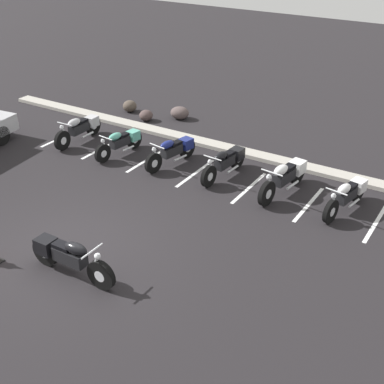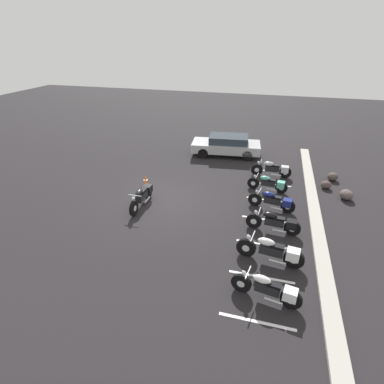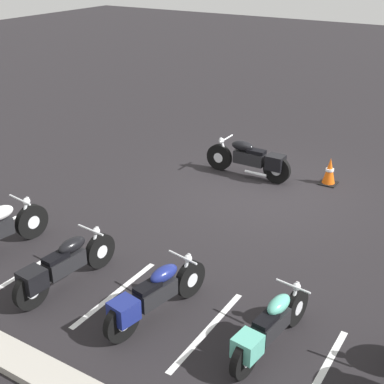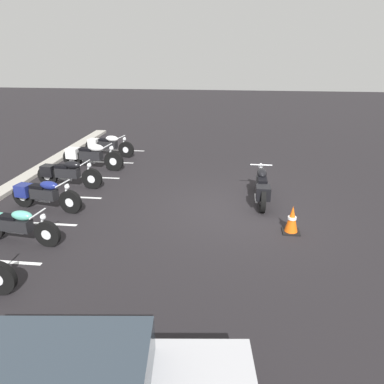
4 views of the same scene
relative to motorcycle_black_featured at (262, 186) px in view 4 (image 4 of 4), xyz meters
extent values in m
plane|color=black|center=(-0.63, 0.69, -0.47)|extent=(60.00, 60.00, 0.00)
cylinder|color=black|center=(0.91, 0.00, -0.14)|extent=(0.67, 0.12, 0.67)
cylinder|color=silver|center=(0.91, 0.00, -0.14)|extent=(0.26, 0.13, 0.26)
cylinder|color=black|center=(-0.67, 0.00, -0.14)|extent=(0.67, 0.12, 0.67)
cylinder|color=silver|center=(-0.67, 0.00, -0.14)|extent=(0.26, 0.13, 0.26)
cube|color=black|center=(0.06, 0.00, 0.02)|extent=(0.78, 0.29, 0.31)
ellipsoid|color=black|center=(0.27, 0.00, 0.29)|extent=(0.57, 0.27, 0.24)
cube|color=black|center=(-0.11, 0.00, 0.22)|extent=(0.45, 0.25, 0.08)
cube|color=black|center=(-0.62, 0.00, 0.05)|extent=(0.41, 0.37, 0.35)
cylinder|color=silver|center=(0.78, 0.00, 0.13)|extent=(0.27, 0.06, 0.54)
cylinder|color=silver|center=(0.72, 0.00, 0.39)|extent=(0.04, 0.63, 0.04)
sphere|color=silver|center=(0.85, 0.00, 0.31)|extent=(0.14, 0.14, 0.14)
cylinder|color=silver|center=(-0.19, 0.14, -0.29)|extent=(0.56, 0.07, 0.07)
cylinder|color=black|center=(-3.05, 4.72, -0.18)|extent=(0.18, 0.60, 0.59)
cylinder|color=silver|center=(-3.05, 4.72, -0.18)|extent=(0.14, 0.24, 0.22)
cube|color=black|center=(-2.96, 5.46, -0.04)|extent=(0.33, 0.70, 0.27)
ellipsoid|color=#59B29E|center=(-2.99, 5.28, 0.20)|extent=(0.29, 0.52, 0.21)
cube|color=black|center=(-2.95, 5.61, 0.14)|extent=(0.26, 0.42, 0.07)
cylinder|color=silver|center=(-3.04, 4.83, 0.06)|extent=(0.08, 0.24, 0.48)
cylinder|color=silver|center=(-3.03, 4.88, 0.29)|extent=(0.55, 0.10, 0.03)
sphere|color=silver|center=(-3.05, 4.77, 0.22)|extent=(0.13, 0.13, 0.13)
cylinder|color=silver|center=(-2.81, 5.66, -0.31)|extent=(0.12, 0.50, 0.06)
cylinder|color=black|center=(-1.32, 4.96, -0.16)|extent=(0.22, 0.63, 0.62)
cylinder|color=silver|center=(-1.32, 4.96, -0.16)|extent=(0.16, 0.25, 0.24)
cylinder|color=black|center=(-1.06, 6.40, -0.16)|extent=(0.22, 0.63, 0.62)
cylinder|color=silver|center=(-1.06, 6.40, -0.16)|extent=(0.16, 0.25, 0.24)
cube|color=black|center=(-1.18, 5.72, -0.02)|extent=(0.39, 0.75, 0.28)
ellipsoid|color=navy|center=(-1.21, 5.54, 0.24)|extent=(0.33, 0.56, 0.23)
cube|color=black|center=(-1.15, 5.88, 0.17)|extent=(0.30, 0.45, 0.08)
cube|color=navy|center=(-1.07, 6.35, 0.01)|extent=(0.40, 0.43, 0.32)
cylinder|color=silver|center=(-1.30, 5.07, 0.08)|extent=(0.10, 0.25, 0.50)
cylinder|color=silver|center=(-1.29, 5.12, 0.33)|extent=(0.58, 0.14, 0.03)
sphere|color=silver|center=(-1.31, 5.00, 0.25)|extent=(0.13, 0.13, 0.13)
cylinder|color=silver|center=(-1.01, 5.93, -0.30)|extent=(0.16, 0.52, 0.07)
cylinder|color=black|center=(0.50, 5.06, -0.15)|extent=(0.17, 0.64, 0.63)
cylinder|color=silver|center=(0.50, 5.06, -0.15)|extent=(0.14, 0.25, 0.24)
cylinder|color=black|center=(0.63, 6.55, -0.15)|extent=(0.17, 0.64, 0.63)
cylinder|color=silver|center=(0.63, 6.55, -0.15)|extent=(0.14, 0.25, 0.24)
cube|color=black|center=(0.57, 5.85, -0.01)|extent=(0.33, 0.75, 0.29)
ellipsoid|color=black|center=(0.55, 5.66, 0.25)|extent=(0.30, 0.56, 0.23)
cube|color=black|center=(0.59, 6.01, 0.18)|extent=(0.27, 0.44, 0.08)
cube|color=black|center=(0.63, 6.50, 0.02)|extent=(0.38, 0.41, 0.33)
cylinder|color=silver|center=(0.51, 5.18, 0.09)|extent=(0.08, 0.26, 0.51)
cylinder|color=silver|center=(0.52, 5.23, 0.34)|extent=(0.60, 0.09, 0.03)
sphere|color=silver|center=(0.50, 5.11, 0.27)|extent=(0.13, 0.13, 0.13)
cylinder|color=silver|center=(0.73, 6.08, -0.30)|extent=(0.11, 0.53, 0.07)
cylinder|color=black|center=(2.32, 4.96, -0.13)|extent=(0.21, 0.70, 0.69)
cylinder|color=silver|center=(2.32, 4.96, -0.13)|extent=(0.16, 0.28, 0.26)
cylinder|color=black|center=(2.53, 6.56, -0.13)|extent=(0.21, 0.70, 0.69)
cylinder|color=silver|center=(2.53, 6.56, -0.13)|extent=(0.16, 0.28, 0.26)
cube|color=black|center=(2.43, 5.81, 0.03)|extent=(0.39, 0.82, 0.31)
ellipsoid|color=white|center=(2.41, 5.60, 0.31)|extent=(0.34, 0.61, 0.25)
cube|color=black|center=(2.46, 5.98, 0.24)|extent=(0.31, 0.49, 0.08)
cube|color=white|center=(2.53, 6.50, 0.06)|extent=(0.43, 0.46, 0.35)
cylinder|color=silver|center=(2.34, 5.08, 0.14)|extent=(0.10, 0.28, 0.55)
cylinder|color=silver|center=(2.35, 5.14, 0.41)|extent=(0.64, 0.12, 0.04)
sphere|color=silver|center=(2.33, 5.01, 0.33)|extent=(0.15, 0.15, 0.15)
cylinder|color=silver|center=(2.61, 6.05, -0.28)|extent=(0.15, 0.58, 0.07)
cylinder|color=black|center=(4.03, 5.00, -0.16)|extent=(0.22, 0.63, 0.62)
cylinder|color=silver|center=(4.03, 5.00, -0.16)|extent=(0.16, 0.25, 0.24)
cylinder|color=black|center=(4.29, 6.45, -0.16)|extent=(0.22, 0.63, 0.62)
cylinder|color=silver|center=(4.29, 6.45, -0.16)|extent=(0.16, 0.25, 0.24)
cube|color=black|center=(4.17, 5.77, -0.02)|extent=(0.39, 0.75, 0.28)
ellipsoid|color=white|center=(4.14, 5.59, 0.24)|extent=(0.33, 0.56, 0.23)
cube|color=black|center=(4.20, 5.93, 0.17)|extent=(0.30, 0.45, 0.08)
cube|color=white|center=(4.28, 6.40, 0.01)|extent=(0.40, 0.43, 0.32)
cylinder|color=silver|center=(4.05, 5.12, 0.09)|extent=(0.10, 0.25, 0.50)
cylinder|color=silver|center=(4.06, 5.17, 0.33)|extent=(0.58, 0.14, 0.03)
sphere|color=silver|center=(4.04, 5.05, 0.26)|extent=(0.13, 0.13, 0.13)
cylinder|color=silver|center=(4.34, 5.98, -0.30)|extent=(0.16, 0.52, 0.07)
cylinder|color=black|center=(-6.49, 1.28, -0.15)|extent=(0.29, 0.66, 0.64)
cube|color=black|center=(-1.77, -0.60, -0.46)|extent=(0.40, 0.40, 0.03)
cone|color=#EA590F|center=(-1.77, -0.60, -0.14)|extent=(0.32, 0.32, 0.66)
cylinder|color=white|center=(-1.77, -0.60, -0.11)|extent=(0.20, 0.20, 0.06)
cube|color=white|center=(-2.01, 5.58, -0.47)|extent=(0.10, 2.10, 0.00)
cube|color=white|center=(-0.25, 5.58, -0.47)|extent=(0.10, 2.10, 0.00)
cube|color=white|center=(1.52, 5.58, -0.47)|extent=(0.10, 2.10, 0.00)
cube|color=white|center=(3.28, 5.58, -0.47)|extent=(0.10, 2.10, 0.00)
cube|color=white|center=(5.04, 5.58, -0.47)|extent=(0.10, 2.10, 0.00)
camera|label=1|loc=(7.12, -6.48, 6.59)|focal=50.00mm
camera|label=2|loc=(10.89, 5.36, 6.48)|focal=28.00mm
camera|label=3|loc=(-5.17, 11.11, 4.79)|focal=50.00mm
camera|label=4|loc=(-9.83, 0.79, 3.58)|focal=35.00mm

